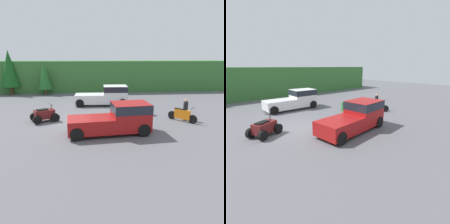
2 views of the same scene
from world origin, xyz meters
The scene contains 10 objects.
ground_plane centered at (0.00, 0.00, 0.00)m, with size 80.00×80.00×0.00m, color #5B5B60.
hillside_backdrop centered at (0.00, 16.00, 2.06)m, with size 44.00×6.00×4.12m.
tree_left centered at (-8.85, 12.83, 3.26)m, with size 2.44×2.44×5.54m.
tree_mid_left centered at (-4.45, 12.21, 2.38)m, with size 1.78×1.78×4.05m.
pickup_truck_red centered at (3.04, -3.01, 1.00)m, with size 5.24×2.50×1.93m.
pickup_truck_second centered at (2.92, 5.37, 1.00)m, with size 5.20×2.19×1.93m.
dirt_bike centered at (8.18, -0.86, 0.48)m, with size 1.56×1.86×1.16m.
quad_atv centered at (-2.10, 0.07, 0.49)m, with size 2.27×1.93×1.25m.
rider_person centered at (8.52, -0.57, 0.90)m, with size 0.45×0.45×1.65m.
steel_barrel centered at (5.97, 1.37, 0.44)m, with size 0.58×0.58×0.88m.
Camera 1 is at (1.53, -16.09, 4.75)m, focal length 35.00 mm.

